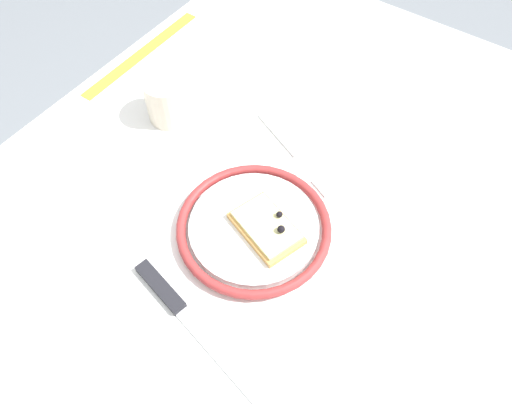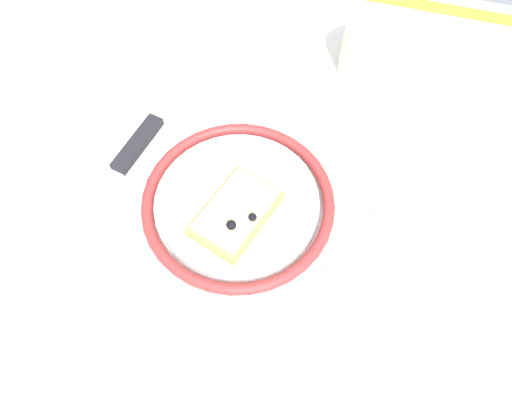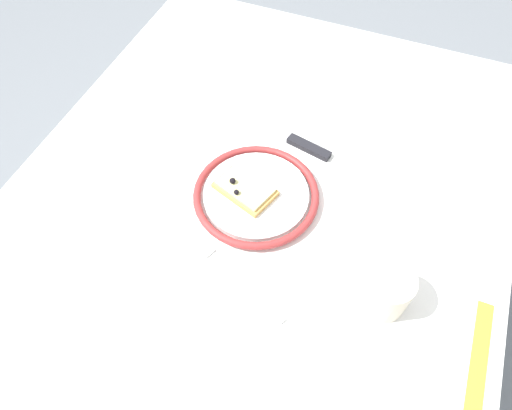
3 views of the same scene
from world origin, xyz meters
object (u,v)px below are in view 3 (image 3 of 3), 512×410
(cup, at_px, (386,290))
(knife, at_px, (294,141))
(measuring_tape, at_px, (474,398))
(fork, at_px, (237,278))
(pizza_slice_near, at_px, (245,188))
(dining_table, at_px, (250,238))
(plate, at_px, (256,195))

(cup, bearing_deg, knife, 41.66)
(cup, xyz_separation_m, measuring_tape, (-0.09, -0.15, -0.04))
(fork, height_order, cup, cup)
(pizza_slice_near, bearing_deg, cup, -111.18)
(dining_table, relative_size, plate, 5.24)
(knife, relative_size, fork, 1.24)
(measuring_tape, bearing_deg, dining_table, 67.20)
(plate, bearing_deg, dining_table, 179.25)
(fork, xyz_separation_m, cup, (0.05, -0.22, 0.04))
(dining_table, distance_m, measuring_tape, 0.45)
(pizza_slice_near, distance_m, knife, 0.16)
(dining_table, bearing_deg, pizza_slice_near, 33.60)
(knife, bearing_deg, plate, 173.00)
(fork, bearing_deg, dining_table, 13.50)
(dining_table, xyz_separation_m, cup, (-0.08, -0.25, 0.13))
(knife, xyz_separation_m, cup, (-0.26, -0.23, 0.03))
(measuring_tape, bearing_deg, pizza_slice_near, 64.77)
(pizza_slice_near, height_order, measuring_tape, pizza_slice_near)
(pizza_slice_near, distance_m, fork, 0.16)
(plate, distance_m, fork, 0.16)
(dining_table, bearing_deg, knife, -5.89)
(plate, xyz_separation_m, cup, (-0.11, -0.25, 0.03))
(dining_table, height_order, pizza_slice_near, pizza_slice_near)
(cup, bearing_deg, dining_table, 73.32)
(cup, bearing_deg, measuring_tape, -121.17)
(dining_table, relative_size, cup, 15.34)
(plate, height_order, pizza_slice_near, pizza_slice_near)
(dining_table, height_order, knife, knife)
(plate, height_order, cup, cup)
(plate, distance_m, measuring_tape, 0.46)
(dining_table, xyz_separation_m, fork, (-0.13, -0.03, 0.09))
(pizza_slice_near, bearing_deg, measuring_tape, -114.99)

